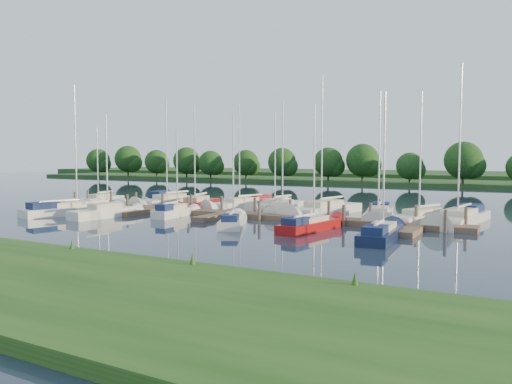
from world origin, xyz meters
The scene contains 23 objects.
ground centered at (0.00, 0.00, 0.00)m, with size 260.00×260.00×0.00m, color #181F30.
dock centered at (0.00, 7.31, 0.20)m, with size 40.00×6.00×0.40m.
mooring_pilings centered at (0.00, 8.43, 0.60)m, with size 38.24×2.84×2.00m.
far_shore centered at (0.00, 75.00, 0.30)m, with size 180.00×30.00×0.60m, color #20441A.
distant_hill centered at (0.00, 100.00, 0.70)m, with size 220.00×40.00×1.40m, color #2B4D22.
treeline centered at (8.77, 61.83, 4.12)m, with size 144.61×9.57×8.28m.
sailboat_n_0 centered at (-19.22, 11.26, 0.28)m, with size 2.21×6.93×8.92m.
motorboat centered at (-13.11, 14.10, 0.36)m, with size 2.64×5.87×1.77m.
sailboat_n_2 centered at (-11.04, 13.26, 0.28)m, with size 3.13×9.22×11.64m.
sailboat_n_3 centered at (-6.55, 12.02, 0.28)m, with size 3.36×8.44×10.77m.
sailboat_n_4 centered at (-2.40, 14.25, 0.32)m, with size 4.31×8.49×10.83m.
sailboat_n_5 centered at (1.29, 14.48, 0.28)m, with size 2.90×7.72×9.87m.
sailboat_n_6 centered at (2.90, 12.58, 0.28)m, with size 3.81×8.39×10.65m.
sailboat_n_7 centered at (6.69, 13.03, 0.28)m, with size 4.16×10.27×12.90m.
sailboat_n_8 centered at (12.02, 11.96, 0.32)m, with size 3.38×8.63×10.83m.
sailboat_n_9 centered at (15.56, 11.19, 0.28)m, with size 4.47×8.14×10.58m.
sailboat_n_10 centered at (18.23, 12.31, 0.33)m, with size 3.70×10.15×12.66m.
sailboat_s_0 centered at (-13.12, 2.17, 0.33)m, with size 4.27×9.59×12.05m.
sailboat_s_1 centered at (-8.86, 1.95, 0.29)m, with size 2.21×7.06×9.25m.
sailboat_s_2 centered at (-4.01, 5.36, 0.33)m, with size 1.84×5.95×7.84m.
sailboat_s_3 centered at (3.50, 2.76, 0.31)m, with size 4.01×6.60×8.67m.
sailboat_s_4 centered at (9.51, 3.50, 0.31)m, with size 2.61×7.30×9.22m.
sailboat_s_5 centered at (14.90, 2.06, 0.31)m, with size 2.20×7.54×9.56m.
Camera 1 is at (23.01, -28.91, 5.15)m, focal length 35.00 mm.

